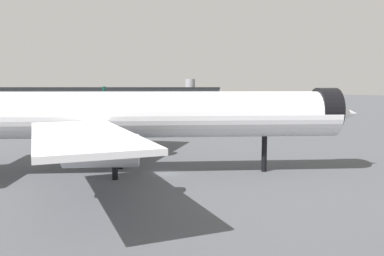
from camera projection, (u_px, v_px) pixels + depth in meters
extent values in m
plane|color=#4C4F54|center=(165.00, 173.00, 55.59)|extent=(900.00, 900.00, 0.00)
cylinder|color=white|center=(137.00, 115.00, 54.52)|extent=(57.06, 22.45, 6.53)
cone|color=white|center=(334.00, 114.00, 56.73)|extent=(8.70, 8.16, 6.40)
cylinder|color=black|center=(326.00, 110.00, 56.58)|extent=(4.68, 7.16, 6.60)
cube|color=white|center=(118.00, 113.00, 70.34)|extent=(22.21, 26.58, 0.52)
cylinder|color=#B7BAC1|center=(125.00, 126.00, 67.59)|extent=(8.74, 5.71, 3.59)
cube|color=white|center=(82.00, 135.00, 38.19)|extent=(9.96, 26.15, 0.52)
cylinder|color=#B7BAC1|center=(101.00, 151.00, 41.60)|extent=(8.74, 5.71, 3.59)
cylinder|color=black|center=(264.00, 154.00, 56.56)|extent=(0.78, 0.78, 5.23)
cylinder|color=black|center=(120.00, 152.00, 58.32)|extent=(0.78, 0.78, 5.23)
cylinder|color=black|center=(115.00, 160.00, 51.52)|extent=(0.78, 0.78, 5.23)
cylinder|color=white|center=(95.00, 102.00, 174.45)|extent=(18.65, 35.57, 4.37)
cone|color=white|center=(82.00, 104.00, 156.14)|extent=(5.83, 6.11, 4.28)
cone|color=white|center=(106.00, 101.00, 192.76)|extent=(6.06, 6.86, 4.15)
cylinder|color=black|center=(82.00, 103.00, 156.97)|extent=(4.83, 3.55, 4.41)
cube|color=white|center=(120.00, 103.00, 176.87)|extent=(16.34, 15.40, 0.35)
cylinder|color=#B7BAC1|center=(115.00, 106.00, 176.24)|extent=(4.25, 5.69, 2.40)
cube|color=white|center=(75.00, 103.00, 177.84)|extent=(17.07, 7.44, 0.35)
cylinder|color=#B7BAC1|center=(78.00, 106.00, 177.02)|extent=(4.25, 5.69, 2.40)
cube|color=#0F5138|center=(104.00, 94.00, 189.46)|extent=(2.16, 4.23, 6.98)
cube|color=white|center=(114.00, 100.00, 190.32)|extent=(7.41, 5.68, 0.26)
cube|color=white|center=(96.00, 100.00, 190.72)|extent=(7.41, 5.68, 0.26)
cylinder|color=black|center=(87.00, 112.00, 163.15)|extent=(0.52, 0.52, 3.49)
cylinder|color=black|center=(102.00, 110.00, 176.59)|extent=(0.52, 0.52, 3.49)
cylinder|color=black|center=(92.00, 110.00, 176.80)|extent=(0.52, 0.52, 3.49)
cube|color=slate|center=(100.00, 97.00, 265.82)|extent=(170.55, 31.39, 11.12)
cube|color=#232628|center=(99.00, 88.00, 265.17)|extent=(170.69, 33.37, 1.20)
cylinder|color=#939399|center=(190.00, 91.00, 284.26)|extent=(7.13, 7.13, 18.32)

